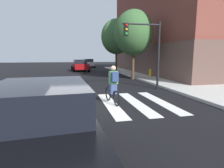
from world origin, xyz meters
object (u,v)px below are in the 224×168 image
cyclist (113,85)px  traffic_light_near (147,44)px  sedan_mid (80,65)px  manhole_cover (83,121)px  sedan_far (88,63)px  street_tree_mid (116,37)px  sedan_near (43,121)px  fire_hydrant (150,73)px  street_tree_near (134,33)px

cyclist → traffic_light_near: 4.55m
sedan_mid → cyclist: 18.37m
manhole_cover → sedan_mid: 20.27m
sedan_far → street_tree_mid: (2.42, -12.52, 3.66)m
manhole_cover → sedan_mid: sedan_mid is taller
sedan_near → sedan_far: (3.60, 30.91, 0.01)m
sedan_mid → fire_hydrant: bearing=-58.9°
sedan_far → cyclist: cyclist is taller
street_tree_near → traffic_light_near: bearing=-100.2°
sedan_near → fire_hydrant: size_ratio=6.02×
cyclist → street_tree_near: size_ratio=0.28×
sedan_near → cyclist: bearing=59.6°
manhole_cover → sedan_far: 29.00m
sedan_near → sedan_mid: size_ratio=0.96×
cyclist → street_tree_mid: size_ratio=0.26×
traffic_light_near → sedan_far: bearing=93.6°
sedan_mid → traffic_light_near: size_ratio=1.17×
street_tree_near → sedan_far: bearing=97.2°
sedan_mid → street_tree_mid: 6.90m
sedan_far → manhole_cover: bearing=-95.4°
sedan_mid → street_tree_near: (4.35, -10.37, 3.29)m
cyclist → fire_hydrant: (5.50, 8.15, -0.31)m
sedan_near → traffic_light_near: (5.10, 6.90, 2.04)m
sedan_near → street_tree_mid: bearing=71.9°
street_tree_mid → fire_hydrant: bearing=-74.3°
sedan_far → traffic_light_near: size_ratio=1.12×
sedan_far → street_tree_near: (2.40, -18.99, 3.31)m
sedan_near → fire_hydrant: sedan_near is taller
manhole_cover → street_tree_mid: size_ratio=0.10×
sedan_near → sedan_far: bearing=83.3°
sedan_near → cyclist: cyclist is taller
street_tree_near → street_tree_mid: street_tree_mid is taller
street_tree_mid → street_tree_near: bearing=-90.2°
manhole_cover → fire_hydrant: bearing=55.4°
sedan_far → fire_hydrant: (4.20, -18.83, -0.30)m
cyclist → fire_hydrant: 9.84m
cyclist → street_tree_mid: (3.72, 14.46, 3.65)m
manhole_cover → street_tree_near: bearing=62.5°
sedan_far → fire_hydrant: 19.29m
sedan_near → sedan_mid: sedan_mid is taller
traffic_light_near → fire_hydrant: traffic_light_near is taller
cyclist → sedan_near: bearing=-120.4°
sedan_mid → street_tree_mid: size_ratio=0.74×
manhole_cover → sedan_near: sedan_near is taller
sedan_near → fire_hydrant: bearing=57.1°
sedan_near → sedan_mid: bearing=85.8°
fire_hydrant → street_tree_mid: bearing=105.7°
sedan_far → sedan_near: bearing=-96.7°
sedan_near → traffic_light_near: size_ratio=1.12×
manhole_cover → street_tree_near: 11.87m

